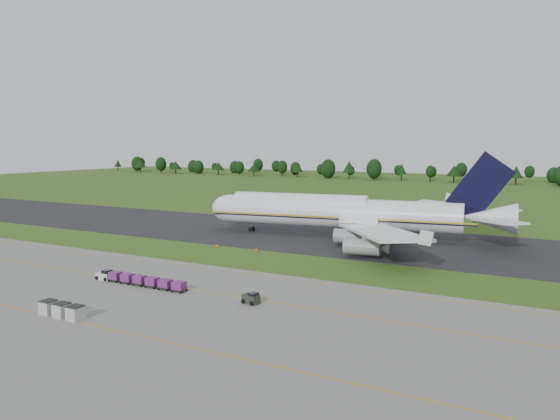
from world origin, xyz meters
The scene contains 10 objects.
ground centered at (0.00, 0.00, 0.00)m, with size 600.00×600.00×0.00m, color #2E4F17.
apron centered at (0.00, -34.00, 0.03)m, with size 300.00×52.00×0.06m, color slate.
taxiway centered at (0.00, 28.00, 0.04)m, with size 300.00×40.00×0.08m, color black.
apron_markings centered at (0.00, -26.98, 0.06)m, with size 300.00×30.20×0.01m.
tree_line centered at (-14.13, 219.90, 6.02)m, with size 524.21×21.42×11.35m.
aircraft centered at (3.69, 30.14, 5.56)m, with size 69.63×66.88×19.48m.
baggage_train centered at (-7.11, -23.91, 0.86)m, with size 16.89×1.53×1.47m.
utility_cart centered at (12.53, -23.87, 0.65)m, with size 2.42×1.72×1.21m.
uld_row centered at (-4.64, -39.65, 0.94)m, with size 6.56×1.76×1.74m.
edge_markers centered at (-9.50, 6.16, 0.27)m, with size 9.89×0.30×0.60m.
Camera 1 is at (49.31, -83.07, 20.98)m, focal length 35.00 mm.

